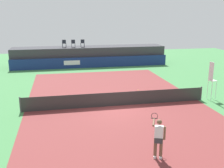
% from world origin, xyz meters
% --- Properties ---
extents(ground_plane, '(48.00, 48.00, 0.00)m').
position_xyz_m(ground_plane, '(0.00, 3.00, 0.00)').
color(ground_plane, '#3D7A42').
extents(court_inner, '(12.00, 22.00, 0.00)m').
position_xyz_m(court_inner, '(0.00, 0.00, 0.00)').
color(court_inner, maroon).
rests_on(court_inner, ground).
extents(sponsor_wall, '(18.00, 0.22, 1.20)m').
position_xyz_m(sponsor_wall, '(-0.01, 13.50, 0.60)').
color(sponsor_wall, navy).
rests_on(sponsor_wall, ground).
extents(spectator_platform, '(18.00, 2.80, 2.20)m').
position_xyz_m(spectator_platform, '(0.00, 15.30, 1.10)').
color(spectator_platform, '#38383D').
rests_on(spectator_platform, ground).
extents(spectator_chair_far_left, '(0.48, 0.48, 0.89)m').
position_xyz_m(spectator_chair_far_left, '(-2.94, 15.19, 2.69)').
color(spectator_chair_far_left, '#1E232D').
rests_on(spectator_chair_far_left, spectator_platform).
extents(spectator_chair_left, '(0.46, 0.46, 0.89)m').
position_xyz_m(spectator_chair_left, '(-1.90, 15.07, 2.69)').
color(spectator_chair_left, '#1E232D').
rests_on(spectator_chair_left, spectator_platform).
extents(spectator_chair_center, '(0.45, 0.45, 0.89)m').
position_xyz_m(spectator_chair_center, '(-0.80, 15.17, 2.69)').
color(spectator_chair_center, '#1E232D').
rests_on(spectator_chair_center, spectator_platform).
extents(umpire_chair, '(0.51, 0.51, 2.76)m').
position_xyz_m(umpire_chair, '(6.91, -0.02, 1.59)').
color(umpire_chair, white).
rests_on(umpire_chair, ground).
extents(tennis_net, '(12.40, 0.02, 0.95)m').
position_xyz_m(tennis_net, '(0.00, 0.00, 0.47)').
color(tennis_net, '#2D2D2D').
rests_on(tennis_net, ground).
extents(net_post_near, '(0.10, 0.10, 1.00)m').
position_xyz_m(net_post_near, '(-6.20, 0.00, 0.50)').
color(net_post_near, '#4C4C51').
rests_on(net_post_near, ground).
extents(net_post_far, '(0.10, 0.10, 1.00)m').
position_xyz_m(net_post_far, '(6.20, 0.00, 0.50)').
color(net_post_far, '#4C4C51').
rests_on(net_post_far, ground).
extents(tennis_player, '(0.58, 1.26, 1.77)m').
position_xyz_m(tennis_player, '(0.30, -6.93, 0.96)').
color(tennis_player, white).
rests_on(tennis_player, court_inner).
extents(tennis_ball, '(0.07, 0.07, 0.07)m').
position_xyz_m(tennis_ball, '(2.50, 3.24, 0.04)').
color(tennis_ball, '#D8EA33').
rests_on(tennis_ball, court_inner).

